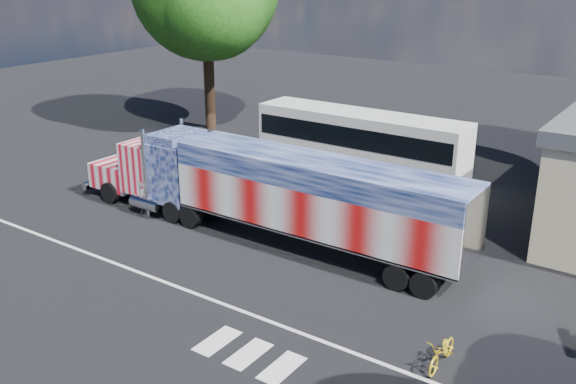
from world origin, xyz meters
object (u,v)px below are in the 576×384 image
Objects in this scene: coach_bus at (360,143)px; bicycle at (442,352)px; woman at (142,198)px; semi_truck at (269,190)px.

coach_bus is 6.58× the size of bicycle.
coach_bus is 7.59× the size of woman.
semi_truck is at bearing 14.60° from woman.
coach_bus is at bearing 95.94° from semi_truck.
semi_truck is 12.46× the size of woman.
coach_bus reaches higher than bicycle.
woman is (-6.26, -1.13, -1.32)m from semi_truck.
semi_truck reaches higher than woman.
coach_bus is (-0.99, 9.53, -0.34)m from semi_truck.
woman is at bearing -169.78° from semi_truck.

